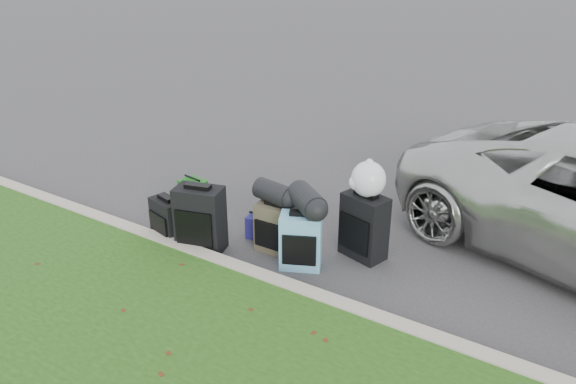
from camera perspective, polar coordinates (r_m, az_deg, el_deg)
The scene contains 12 objects.
ground at distance 7.04m, azimuth -0.19°, elevation -4.83°, with size 120.00×120.00×0.00m, color #383535.
curb at distance 6.31m, azimuth -5.17°, elevation -7.92°, with size 120.00×0.18×0.15m, color #9E937F.
suitcase_small_black at distance 7.07m, azimuth -12.14°, elevation -2.79°, with size 0.44×0.24×0.55m, color black.
suitcase_large_black_left at distance 6.73m, azimuth -8.91°, elevation -2.74°, with size 0.56×0.33×0.80m, color black.
suitcase_olive at distance 6.67m, azimuth -1.33°, elevation -3.68°, with size 0.44×0.27×0.60m, color #383223.
suitcase_teal at distance 6.33m, azimuth 1.30°, elevation -5.03°, with size 0.46×0.27×0.66m, color teal.
suitcase_large_black_right at distance 6.58m, azimuth 7.74°, elevation -3.47°, with size 0.52×0.31×0.78m, color black.
tote_green at distance 7.94m, azimuth -9.58°, elevation -0.13°, with size 0.34×0.27×0.39m, color #176A17.
tote_navy at distance 7.03m, azimuth -3.01°, elevation -3.57°, with size 0.27×0.21×0.29m, color navy.
duffel_left at distance 6.54m, azimuth -1.44°, elevation -0.07°, with size 0.26×0.26×0.47m, color black.
duffel_right at distance 6.19m, azimuth 1.93°, elevation -0.83°, with size 0.28×0.28×0.51m, color black.
trash_bag at distance 6.34m, azimuth 8.18°, elevation 1.29°, with size 0.40×0.40×0.40m, color silver.
Camera 1 is at (3.34, -5.18, 3.42)m, focal length 35.00 mm.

